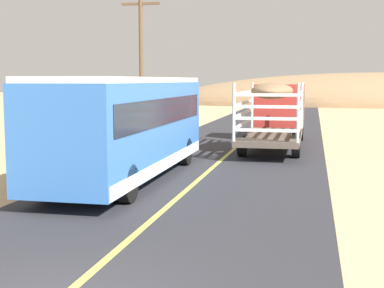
% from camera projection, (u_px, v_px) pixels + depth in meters
% --- Properties ---
extents(livestock_truck, '(2.53, 9.70, 3.02)m').
position_uv_depth(livestock_truck, '(277.00, 108.00, 26.66)').
color(livestock_truck, '#B2332D').
rests_on(livestock_truck, road_surface).
extents(bus, '(2.54, 10.00, 3.21)m').
position_uv_depth(bus, '(128.00, 125.00, 17.26)').
color(bus, '#3872C6').
rests_on(bus, road_surface).
extents(power_pole_mid, '(2.20, 0.24, 7.96)m').
position_uv_depth(power_pole_mid, '(141.00, 60.00, 30.88)').
color(power_pole_mid, brown).
rests_on(power_pole_mid, ground).
extents(distant_hill, '(54.75, 16.39, 8.18)m').
position_uv_depth(distant_hill, '(379.00, 105.00, 68.40)').
color(distant_hill, '#957553').
rests_on(distant_hill, ground).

